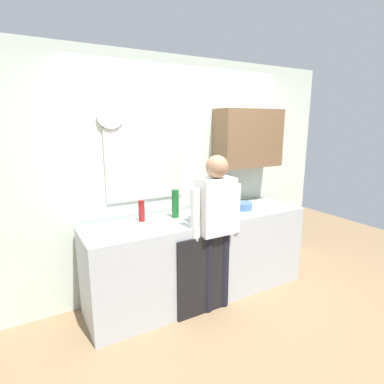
{
  "coord_description": "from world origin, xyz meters",
  "views": [
    {
      "loc": [
        -1.64,
        -2.4,
        1.9
      ],
      "look_at": [
        -0.13,
        0.25,
        1.21
      ],
      "focal_mm": 28.78,
      "sensor_mm": 36.0,
      "label": 1
    }
  ],
  "objects": [
    {
      "name": "ground_plane",
      "position": [
        0.0,
        0.0,
        0.0
      ],
      "size": [
        8.0,
        8.0,
        0.0
      ],
      "primitive_type": "plane",
      "color": "#8C6D4C"
    },
    {
      "name": "mixing_bowl",
      "position": [
        0.57,
        0.3,
        0.96
      ],
      "size": [
        0.22,
        0.22,
        0.08
      ],
      "primitive_type": "cylinder",
      "color": "#4C72A5",
      "rests_on": "kitchen_counter"
    },
    {
      "name": "cup_white_mug",
      "position": [
        -0.07,
        0.29,
        0.96
      ],
      "size": [
        0.08,
        0.08,
        0.1
      ],
      "primitive_type": "cylinder",
      "color": "white",
      "rests_on": "kitchen_counter"
    },
    {
      "name": "bottle_amber_beer",
      "position": [
        0.43,
        0.47,
        1.03
      ],
      "size": [
        0.06,
        0.06,
        0.23
      ],
      "primitive_type": "cylinder",
      "color": "brown",
      "rests_on": "kitchen_counter"
    },
    {
      "name": "dishwasher_panel",
      "position": [
        -0.17,
        -0.03,
        0.41
      ],
      "size": [
        0.56,
        0.02,
        0.82
      ],
      "primitive_type": "cube",
      "color": "black",
      "rests_on": "ground_plane"
    },
    {
      "name": "bottle_red_vinegar",
      "position": [
        -0.6,
        0.46,
        1.03
      ],
      "size": [
        0.06,
        0.06,
        0.22
      ],
      "primitive_type": "cylinder",
      "color": "maroon",
      "rests_on": "kitchen_counter"
    },
    {
      "name": "kitchen_counter",
      "position": [
        0.0,
        0.3,
        0.46
      ],
      "size": [
        2.47,
        0.64,
        0.92
      ],
      "primitive_type": "cube",
      "color": "#B2B7BC",
      "rests_on": "ground_plane"
    },
    {
      "name": "coffee_maker",
      "position": [
        0.17,
        0.29,
        1.06
      ],
      "size": [
        0.2,
        0.2,
        0.33
      ],
      "color": "black",
      "rests_on": "kitchen_counter"
    },
    {
      "name": "bottle_green_wine",
      "position": [
        -0.24,
        0.41,
        1.07
      ],
      "size": [
        0.07,
        0.07,
        0.3
      ],
      "primitive_type": "cylinder",
      "color": "#195923",
      "rests_on": "kitchen_counter"
    },
    {
      "name": "potted_plant",
      "position": [
        0.2,
        0.51,
        1.05
      ],
      "size": [
        0.15,
        0.15,
        0.23
      ],
      "color": "#9E5638",
      "rests_on": "kitchen_counter"
    },
    {
      "name": "back_wall_assembly",
      "position": [
        0.1,
        0.7,
        1.36
      ],
      "size": [
        4.07,
        0.42,
        2.6
      ],
      "color": "silver",
      "rests_on": "ground_plane"
    },
    {
      "name": "person_at_sink",
      "position": [
        0.0,
        0.0,
        0.95
      ],
      "size": [
        0.57,
        0.22,
        1.6
      ],
      "rotation": [
        0.0,
        0.0,
        0.22
      ],
      "color": "black",
      "rests_on": "ground_plane"
    }
  ]
}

